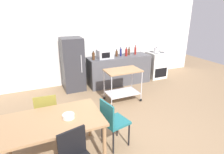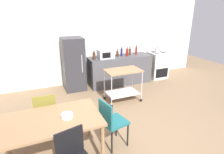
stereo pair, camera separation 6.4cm
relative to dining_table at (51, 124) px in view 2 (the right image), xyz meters
name	(u,v)px [view 2 (the right image)]	position (x,y,z in m)	size (l,w,h in m)	color
ground_plane	(134,136)	(1.48, 0.02, -0.67)	(12.00, 12.00, 0.00)	#8C7051
back_wall	(86,38)	(1.48, 3.22, 0.78)	(8.40, 0.12, 2.90)	silver
kitchen_counter	(120,70)	(2.38, 2.62, -0.22)	(2.00, 0.64, 0.90)	#4C4C51
dining_table	(51,124)	(0.00, 0.00, 0.00)	(1.50, 0.90, 0.75)	#A37A51
chair_teal	(111,120)	(0.97, -0.05, -0.15)	(0.48, 0.48, 0.89)	#1E666B
chair_olive	(46,112)	(-0.03, 0.68, -0.15)	(0.42, 0.42, 0.89)	olive
stove_oven	(157,65)	(3.83, 2.64, -0.22)	(0.60, 0.61, 0.92)	white
refrigerator	(74,64)	(0.93, 2.72, 0.10)	(0.60, 0.63, 1.55)	#333338
kitchen_cart	(123,80)	(1.93, 1.47, -0.10)	(0.91, 0.57, 0.85)	#A37A51
bottle_sesame_oil	(94,56)	(1.51, 2.54, 0.34)	(0.08, 0.08, 0.26)	#4C2D19
microwave	(106,54)	(1.88, 2.58, 0.36)	(0.46, 0.35, 0.26)	silver
bottle_olive_oil	(117,54)	(2.30, 2.65, 0.32)	(0.08, 0.08, 0.22)	#4C2D19
bottle_soy_sauce	(122,52)	(2.43, 2.64, 0.35)	(0.06, 0.06, 0.28)	navy
bottle_wine	(127,52)	(2.60, 2.57, 0.34)	(0.08, 0.08, 0.27)	maroon
bottle_sparkling_water	(130,52)	(2.75, 2.68, 0.34)	(0.07, 0.07, 0.26)	#4C2D19
bottle_vinegar	(136,51)	(2.97, 2.65, 0.36)	(0.06, 0.06, 0.30)	maroon
fruit_bowl	(67,116)	(0.24, -0.05, 0.11)	(0.18, 0.18, 0.06)	white
kettle	(157,50)	(3.71, 2.54, 0.33)	(0.24, 0.17, 0.19)	silver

